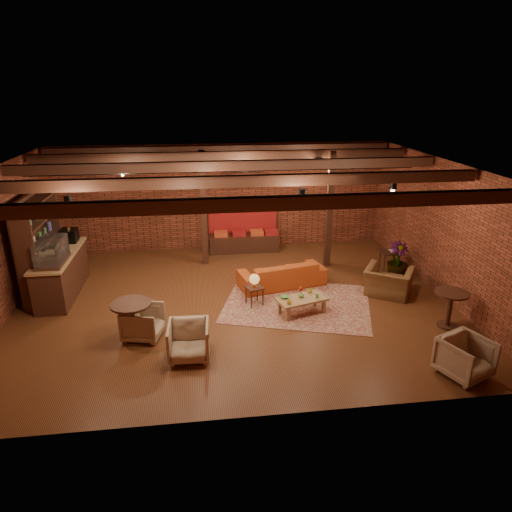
{
  "coord_description": "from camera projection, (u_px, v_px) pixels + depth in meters",
  "views": [
    {
      "loc": [
        -0.72,
        -9.69,
        4.84
      ],
      "look_at": [
        0.55,
        0.2,
        1.06
      ],
      "focal_mm": 32.0,
      "sensor_mm": 36.0,
      "label": 1
    }
  ],
  "objects": [
    {
      "name": "wall_front",
      "position": [
        255.0,
        326.0,
        6.51
      ],
      "size": [
        10.0,
        0.02,
        3.2
      ],
      "primitive_type": "cube",
      "color": "#612B1B",
      "rests_on": "ground"
    },
    {
      "name": "sofa",
      "position": [
        282.0,
        274.0,
        11.57
      ],
      "size": [
        2.31,
        1.32,
        0.64
      ],
      "primitive_type": "imported",
      "rotation": [
        0.0,
        0.0,
        3.37
      ],
      "color": "#A74117",
      "rests_on": "floor"
    },
    {
      "name": "armchair_b",
      "position": [
        189.0,
        339.0,
        8.48
      ],
      "size": [
        0.78,
        0.73,
        0.78
      ],
      "primitive_type": "imported",
      "rotation": [
        0.0,
        0.0,
        -0.04
      ],
      "color": "beige",
      "rests_on": "floor"
    },
    {
      "name": "ceiling_pipe",
      "position": [
        227.0,
        170.0,
        11.26
      ],
      "size": [
        9.6,
        0.12,
        0.12
      ],
      "primitive_type": "cylinder",
      "rotation": [
        0.0,
        1.57,
        0.0
      ],
      "color": "black",
      "rests_on": "ceiling"
    },
    {
      "name": "side_table_book",
      "position": [
        390.0,
        253.0,
        12.45
      ],
      "size": [
        0.53,
        0.53,
        0.58
      ],
      "rotation": [
        0.0,
        0.0,
        -0.07
      ],
      "color": "black",
      "rests_on": "floor"
    },
    {
      "name": "ceiling_spotlights",
      "position": [
        232.0,
        182.0,
        9.77
      ],
      "size": [
        6.4,
        4.4,
        0.28
      ],
      "primitive_type": null,
      "color": "black",
      "rests_on": "ceiling"
    },
    {
      "name": "banquette",
      "position": [
        244.0,
        235.0,
        13.97
      ],
      "size": [
        2.1,
        0.7,
        1.0
      ],
      "primitive_type": null,
      "color": "#A21B1B",
      "rests_on": "ground"
    },
    {
      "name": "post_left",
      "position": [
        204.0,
        209.0,
        12.56
      ],
      "size": [
        0.16,
        0.16,
        3.2
      ],
      "primitive_type": "cube",
      "color": "black",
      "rests_on": "ground"
    },
    {
      "name": "plant_counter",
      "position": [
        64.0,
        244.0,
        10.99
      ],
      "size": [
        0.35,
        0.39,
        0.3
      ],
      "primitive_type": "imported",
      "color": "#337F33",
      "rests_on": "service_counter"
    },
    {
      "name": "post_right",
      "position": [
        329.0,
        211.0,
        12.41
      ],
      "size": [
        0.16,
        0.16,
        3.2
      ],
      "primitive_type": "cube",
      "color": "black",
      "rests_on": "ground"
    },
    {
      "name": "side_table_lamp",
      "position": [
        254.0,
        282.0,
        10.47
      ],
      "size": [
        0.46,
        0.46,
        0.77
      ],
      "rotation": [
        0.0,
        0.0,
        0.32
      ],
      "color": "black",
      "rests_on": "floor"
    },
    {
      "name": "ceiling_beams",
      "position": [
        232.0,
        172.0,
        9.7
      ],
      "size": [
        9.8,
        6.4,
        0.22
      ],
      "primitive_type": null,
      "color": "black",
      "rests_on": "ceiling"
    },
    {
      "name": "round_table_right",
      "position": [
        450.0,
        304.0,
        9.52
      ],
      "size": [
        0.69,
        0.69,
        0.8
      ],
      "color": "black",
      "rests_on": "floor"
    },
    {
      "name": "ceiling",
      "position": [
        231.0,
        166.0,
        9.65
      ],
      "size": [
        10.0,
        8.0,
        0.02
      ],
      "primitive_type": "cube",
      "color": "black",
      "rests_on": "wall_back"
    },
    {
      "name": "wall_back",
      "position": [
        222.0,
        197.0,
        13.93
      ],
      "size": [
        10.0,
        0.02,
        3.2
      ],
      "primitive_type": "cube",
      "color": "#612B1B",
      "rests_on": "ground"
    },
    {
      "name": "armchair_a",
      "position": [
        143.0,
        321.0,
        9.16
      ],
      "size": [
        0.82,
        0.86,
        0.74
      ],
      "primitive_type": "imported",
      "rotation": [
        0.0,
        0.0,
        1.35
      ],
      "color": "beige",
      "rests_on": "floor"
    },
    {
      "name": "wall_right",
      "position": [
        443.0,
        229.0,
        10.82
      ],
      "size": [
        0.02,
        8.0,
        3.2
      ],
      "primitive_type": "cube",
      "color": "#612B1B",
      "rests_on": "ground"
    },
    {
      "name": "armchair_far",
      "position": [
        466.0,
        356.0,
        7.94
      ],
      "size": [
        0.99,
        0.97,
        0.79
      ],
      "primitive_type": "imported",
      "rotation": [
        0.0,
        0.0,
        0.4
      ],
      "color": "beige",
      "rests_on": "floor"
    },
    {
      "name": "rug",
      "position": [
        297.0,
        303.0,
        10.71
      ],
      "size": [
        3.92,
        3.4,
        0.01
      ],
      "primitive_type": "cube",
      "rotation": [
        0.0,
        0.0,
        -0.3
      ],
      "color": "maroon",
      "rests_on": "floor"
    },
    {
      "name": "floor",
      "position": [
        234.0,
        302.0,
        10.79
      ],
      "size": [
        10.0,
        10.0,
        0.0
      ],
      "primitive_type": "plane",
      "color": "#3B1F0E",
      "rests_on": "ground"
    },
    {
      "name": "shelving_hutch",
      "position": [
        41.0,
        247.0,
        10.85
      ],
      "size": [
        0.52,
        2.0,
        2.4
      ],
      "primitive_type": null,
      "color": "black",
      "rests_on": "ground"
    },
    {
      "name": "coffee_table",
      "position": [
        301.0,
        300.0,
        10.14
      ],
      "size": [
        1.21,
        0.84,
        0.63
      ],
      "rotation": [
        0.0,
        0.0,
        0.3
      ],
      "color": "olive",
      "rests_on": "floor"
    },
    {
      "name": "armchair_right",
      "position": [
        389.0,
        277.0,
        11.0
      ],
      "size": [
        1.27,
        1.16,
        0.93
      ],
      "primitive_type": "imported",
      "rotation": [
        0.0,
        0.0,
        2.56
      ],
      "color": "brown",
      "rests_on": "floor"
    },
    {
      "name": "plant_tall",
      "position": [
        402.0,
        224.0,
        11.63
      ],
      "size": [
        1.93,
        1.93,
        2.95
      ],
      "primitive_type": "imported",
      "rotation": [
        0.0,
        0.0,
        0.19
      ],
      "color": "#4C7F4C",
      "rests_on": "floor"
    },
    {
      "name": "round_table_left",
      "position": [
        132.0,
        315.0,
        8.98
      ],
      "size": [
        0.8,
        0.8,
        0.83
      ],
      "color": "black",
      "rests_on": "floor"
    },
    {
      "name": "service_counter",
      "position": [
        60.0,
        263.0,
        10.94
      ],
      "size": [
        0.8,
        2.5,
        1.6
      ],
      "primitive_type": null,
      "color": "black",
      "rests_on": "ground"
    },
    {
      "name": "service_sign",
      "position": [
        245.0,
        178.0,
        12.9
      ],
      "size": [
        0.86,
        0.06,
        0.3
      ],
      "primitive_type": "cube",
      "color": "#FD3219",
      "rests_on": "ceiling"
    }
  ]
}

